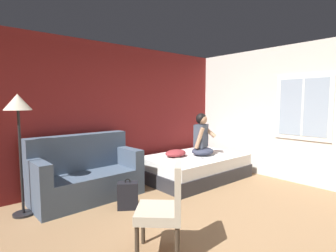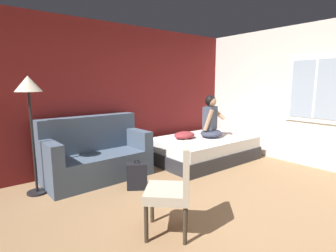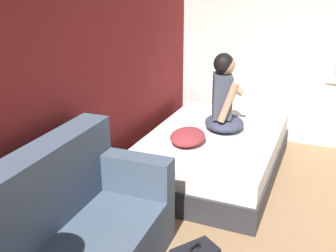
% 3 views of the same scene
% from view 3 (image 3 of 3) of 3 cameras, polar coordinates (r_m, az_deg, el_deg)
% --- Properties ---
extents(wall_back_accent, '(10.81, 0.16, 2.70)m').
position_cam_3_polar(wall_back_accent, '(3.21, -17.95, 6.09)').
color(wall_back_accent, maroon).
rests_on(wall_back_accent, ground).
extents(bed, '(2.09, 1.40, 0.48)m').
position_cam_3_polar(bed, '(4.51, 6.62, -3.96)').
color(bed, '#2D2D33').
rests_on(bed, ground).
extents(couch, '(1.73, 0.88, 1.04)m').
position_cam_3_polar(couch, '(2.89, -14.51, -16.40)').
color(couch, '#47566B').
rests_on(couch, ground).
extents(person_seated, '(0.64, 0.59, 0.88)m').
position_cam_3_polar(person_seated, '(4.44, 8.10, 3.83)').
color(person_seated, '#383D51').
rests_on(person_seated, bed).
extents(throw_pillow, '(0.52, 0.41, 0.14)m').
position_cam_3_polar(throw_pillow, '(4.12, 2.87, -1.56)').
color(throw_pillow, '#993338').
rests_on(throw_pillow, bed).
extents(cell_phone, '(0.09, 0.15, 0.01)m').
position_cam_3_polar(cell_phone, '(4.24, 10.47, -2.15)').
color(cell_phone, '#B7B7BC').
rests_on(cell_phone, bed).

